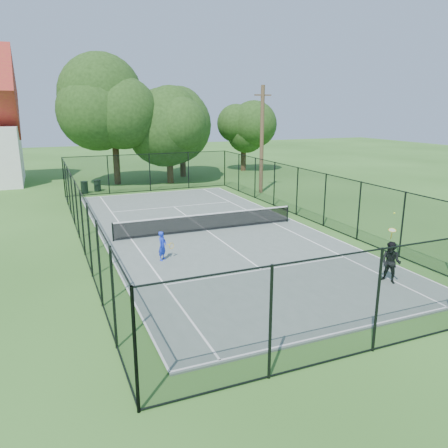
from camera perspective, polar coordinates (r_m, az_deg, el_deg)
name	(u,v)px	position (r m, az deg, el deg)	size (l,w,h in m)	color
ground	(207,232)	(23.67, -2.21, -1.01)	(120.00, 120.00, 0.00)	#2D581E
tennis_court	(207,231)	(23.66, -2.21, -0.94)	(11.00, 24.00, 0.06)	#57665D
tennis_net	(207,221)	(23.51, -2.22, 0.34)	(10.08, 0.08, 0.95)	black
fence	(207,205)	(23.30, -2.24, 2.53)	(13.10, 26.10, 3.00)	black
tree_near_left	(113,115)	(39.21, -14.24, 13.62)	(7.35, 7.35, 9.59)	#332114
tree_near_mid	(169,119)	(38.82, -7.26, 13.47)	(6.92, 6.92, 9.05)	#332114
tree_near_right	(182,125)	(42.76, -5.51, 12.73)	(5.59, 5.59, 7.72)	#332114
tree_far_right	(244,133)	(46.71, 2.59, 11.80)	(4.83, 4.83, 6.38)	#332114
trash_bin_left	(84,187)	(35.91, -17.76, 4.58)	(0.58, 0.58, 0.95)	black
trash_bin_right	(97,185)	(36.59, -16.21, 4.85)	(0.58, 0.58, 0.92)	black
utility_pole	(262,139)	(34.30, 4.96, 10.94)	(1.40, 0.30, 8.16)	#4C3823
player_blue	(162,246)	(19.14, -8.05, -2.85)	(0.86, 0.56, 1.29)	#1833D1
player_black	(391,262)	(17.66, 20.96, -4.70)	(0.88, 1.00, 2.61)	black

